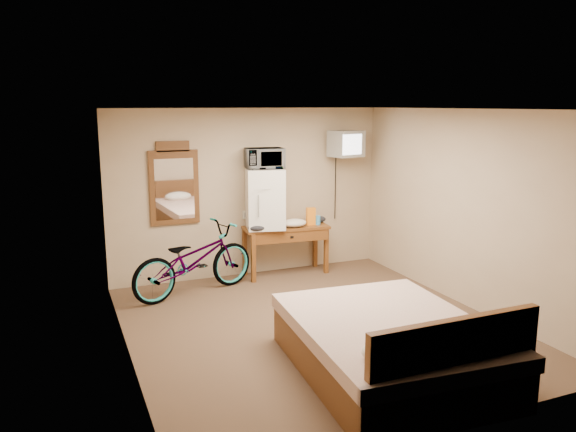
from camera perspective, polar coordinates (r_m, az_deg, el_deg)
The scene contains 13 objects.
room at distance 6.33m, azimuth 2.85°, elevation -0.60°, with size 4.60×4.64×2.50m.
desk at distance 8.44m, azimuth -0.14°, elevation -1.92°, with size 1.32×0.60×0.75m.
mini_fridge at distance 8.24m, azimuth -2.37°, elevation 1.78°, with size 0.64×0.62×0.88m.
microwave at distance 8.17m, azimuth -2.40°, elevation 5.87°, with size 0.54×0.36×0.30m, color white.
snack_bag at distance 8.51m, azimuth 2.33°, elevation -0.03°, with size 0.13×0.08×0.27m, color orange.
blue_cup at distance 8.54m, azimuth 3.05°, elevation -0.42°, with size 0.08×0.08×0.14m, color #3B8DCB.
cloth_cream at distance 8.38m, azimuth 0.63°, elevation -0.71°, with size 0.38×0.29×0.12m, color beige.
cloth_dark_a at distance 8.12m, azimuth -3.13°, elevation -1.16°, with size 0.29×0.21×0.11m, color black.
cloth_dark_b at distance 8.72m, azimuth 3.18°, elevation -0.32°, with size 0.22×0.18×0.10m, color black.
crt_television at distance 8.69m, azimuth 5.91°, elevation 7.31°, with size 0.53×0.61×0.40m.
wall_mirror at distance 8.08m, azimuth -11.48°, elevation 3.16°, with size 0.70×0.04×1.18m.
bicycle at distance 7.72m, azimuth -9.56°, elevation -4.43°, with size 0.64×1.83×0.96m, color black.
bed at distance 5.57m, azimuth 10.53°, elevation -12.89°, with size 1.83×2.34×0.90m.
Camera 1 is at (-2.69, -5.58, 2.56)m, focal length 35.00 mm.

